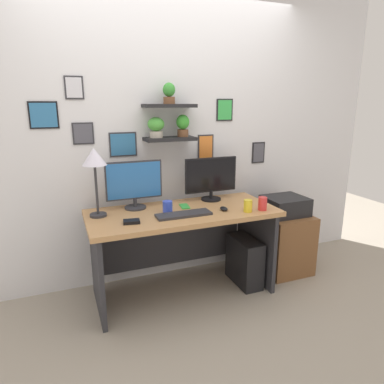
{
  "coord_description": "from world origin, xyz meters",
  "views": [
    {
      "loc": [
        -0.93,
        -2.54,
        1.62
      ],
      "look_at": [
        0.1,
        0.05,
        0.89
      ],
      "focal_mm": 32.17,
      "sensor_mm": 36.0,
      "label": 1
    }
  ],
  "objects_px": {
    "keyboard": "(184,214)",
    "cell_phone": "(185,206)",
    "computer_tower_right": "(244,261)",
    "desk_lamp": "(94,162)",
    "drawer_cabinet": "(282,242)",
    "scissors_tray": "(132,222)",
    "computer_mouse": "(224,209)",
    "water_cup": "(263,204)",
    "printer": "(285,206)",
    "monitor_right": "(211,178)",
    "monitor_left": "(134,184)",
    "pen_cup": "(248,206)",
    "coffee_mug": "(168,206)",
    "desk": "(181,233)"
  },
  "relations": [
    {
      "from": "desk_lamp",
      "to": "drawer_cabinet",
      "type": "relative_size",
      "value": 0.94
    },
    {
      "from": "keyboard",
      "to": "computer_mouse",
      "type": "distance_m",
      "value": 0.35
    },
    {
      "from": "cell_phone",
      "to": "coffee_mug",
      "type": "height_order",
      "value": "coffee_mug"
    },
    {
      "from": "computer_mouse",
      "to": "drawer_cabinet",
      "type": "relative_size",
      "value": 0.16
    },
    {
      "from": "monitor_left",
      "to": "keyboard",
      "type": "xyz_separation_m",
      "value": [
        0.31,
        -0.34,
        -0.2
      ]
    },
    {
      "from": "drawer_cabinet",
      "to": "computer_tower_right",
      "type": "relative_size",
      "value": 1.33
    },
    {
      "from": "keyboard",
      "to": "cell_phone",
      "type": "xyz_separation_m",
      "value": [
        0.09,
        0.22,
        -0.01
      ]
    },
    {
      "from": "desk_lamp",
      "to": "drawer_cabinet",
      "type": "xyz_separation_m",
      "value": [
        1.72,
        -0.05,
        -0.89
      ]
    },
    {
      "from": "scissors_tray",
      "to": "printer",
      "type": "xyz_separation_m",
      "value": [
        1.52,
        0.2,
        -0.1
      ]
    },
    {
      "from": "keyboard",
      "to": "monitor_left",
      "type": "bearing_deg",
      "value": 132.62
    },
    {
      "from": "computer_mouse",
      "to": "desk_lamp",
      "type": "height_order",
      "value": "desk_lamp"
    },
    {
      "from": "pen_cup",
      "to": "drawer_cabinet",
      "type": "height_order",
      "value": "pen_cup"
    },
    {
      "from": "monitor_left",
      "to": "computer_mouse",
      "type": "bearing_deg",
      "value": -26.69
    },
    {
      "from": "cell_phone",
      "to": "water_cup",
      "type": "distance_m",
      "value": 0.65
    },
    {
      "from": "keyboard",
      "to": "water_cup",
      "type": "relative_size",
      "value": 4.0
    },
    {
      "from": "coffee_mug",
      "to": "monitor_left",
      "type": "bearing_deg",
      "value": 138.65
    },
    {
      "from": "monitor_right",
      "to": "drawer_cabinet",
      "type": "bearing_deg",
      "value": -12.75
    },
    {
      "from": "coffee_mug",
      "to": "water_cup",
      "type": "height_order",
      "value": "water_cup"
    },
    {
      "from": "desk_lamp",
      "to": "drawer_cabinet",
      "type": "distance_m",
      "value": 1.94
    },
    {
      "from": "cell_phone",
      "to": "pen_cup",
      "type": "bearing_deg",
      "value": -27.77
    },
    {
      "from": "keyboard",
      "to": "cell_phone",
      "type": "height_order",
      "value": "keyboard"
    },
    {
      "from": "pen_cup",
      "to": "water_cup",
      "type": "height_order",
      "value": "water_cup"
    },
    {
      "from": "desk",
      "to": "monitor_left",
      "type": "height_order",
      "value": "monitor_left"
    },
    {
      "from": "water_cup",
      "to": "printer",
      "type": "height_order",
      "value": "water_cup"
    },
    {
      "from": "pen_cup",
      "to": "water_cup",
      "type": "relative_size",
      "value": 0.91
    },
    {
      "from": "coffee_mug",
      "to": "printer",
      "type": "bearing_deg",
      "value": 1.8
    },
    {
      "from": "computer_mouse",
      "to": "coffee_mug",
      "type": "bearing_deg",
      "value": 162.71
    },
    {
      "from": "monitor_left",
      "to": "pen_cup",
      "type": "height_order",
      "value": "monitor_left"
    },
    {
      "from": "computer_mouse",
      "to": "cell_phone",
      "type": "height_order",
      "value": "computer_mouse"
    },
    {
      "from": "monitor_right",
      "to": "coffee_mug",
      "type": "xyz_separation_m",
      "value": [
        -0.48,
        -0.2,
        -0.16
      ]
    },
    {
      "from": "desk",
      "to": "printer",
      "type": "distance_m",
      "value": 1.07
    },
    {
      "from": "water_cup",
      "to": "scissors_tray",
      "type": "bearing_deg",
      "value": 175.69
    },
    {
      "from": "water_cup",
      "to": "printer",
      "type": "bearing_deg",
      "value": 32.52
    },
    {
      "from": "keyboard",
      "to": "computer_tower_right",
      "type": "bearing_deg",
      "value": 7.09
    },
    {
      "from": "computer_tower_right",
      "to": "pen_cup",
      "type": "bearing_deg",
      "value": -118.13
    },
    {
      "from": "pen_cup",
      "to": "desk",
      "type": "bearing_deg",
      "value": 150.5
    },
    {
      "from": "computer_mouse",
      "to": "monitor_left",
      "type": "bearing_deg",
      "value": 153.31
    },
    {
      "from": "computer_mouse",
      "to": "water_cup",
      "type": "height_order",
      "value": "water_cup"
    },
    {
      "from": "coffee_mug",
      "to": "drawer_cabinet",
      "type": "distance_m",
      "value": 1.29
    },
    {
      "from": "water_cup",
      "to": "printer",
      "type": "xyz_separation_m",
      "value": [
        0.44,
        0.28,
        -0.15
      ]
    },
    {
      "from": "desk",
      "to": "cell_phone",
      "type": "distance_m",
      "value": 0.23
    },
    {
      "from": "cell_phone",
      "to": "pen_cup",
      "type": "relative_size",
      "value": 1.4
    },
    {
      "from": "computer_mouse",
      "to": "keyboard",
      "type": "bearing_deg",
      "value": -179.4
    },
    {
      "from": "pen_cup",
      "to": "printer",
      "type": "relative_size",
      "value": 0.26
    },
    {
      "from": "scissors_tray",
      "to": "computer_tower_right",
      "type": "relative_size",
      "value": 0.28
    },
    {
      "from": "cell_phone",
      "to": "computer_mouse",
      "type": "bearing_deg",
      "value": -30.46
    },
    {
      "from": "cell_phone",
      "to": "drawer_cabinet",
      "type": "relative_size",
      "value": 0.24
    },
    {
      "from": "keyboard",
      "to": "water_cup",
      "type": "xyz_separation_m",
      "value": [
        0.66,
        -0.1,
        0.05
      ]
    },
    {
      "from": "monitor_left",
      "to": "pen_cup",
      "type": "distance_m",
      "value": 0.95
    },
    {
      "from": "desk_lamp",
      "to": "computer_mouse",
      "type": "bearing_deg",
      "value": -13.16
    }
  ]
}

